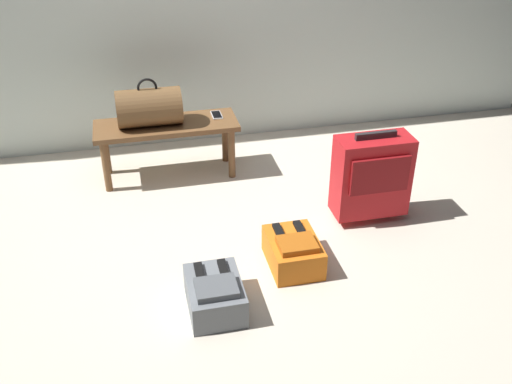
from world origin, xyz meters
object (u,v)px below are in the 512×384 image
(bench, at_px, (167,132))
(backpack_orange, at_px, (293,251))
(cell_phone, at_px, (217,115))
(backpack_grey, at_px, (215,294))
(duffel_bag_brown, at_px, (149,107))
(suitcase_upright_red, at_px, (372,175))

(bench, height_order, backpack_orange, bench)
(cell_phone, height_order, backpack_grey, cell_phone)
(bench, relative_size, backpack_grey, 2.63)
(duffel_bag_brown, bearing_deg, cell_phone, 6.58)
(suitcase_upright_red, bearing_deg, backpack_orange, -148.77)
(duffel_bag_brown, distance_m, backpack_orange, 1.48)
(duffel_bag_brown, relative_size, backpack_orange, 1.16)
(backpack_grey, bearing_deg, backpack_orange, 28.04)
(bench, relative_size, suitcase_upright_red, 1.65)
(backpack_orange, bearing_deg, duffel_bag_brown, 119.17)
(cell_phone, bearing_deg, backpack_grey, -100.44)
(backpack_grey, bearing_deg, duffel_bag_brown, 97.18)
(duffel_bag_brown, height_order, backpack_orange, duffel_bag_brown)
(bench, xyz_separation_m, backpack_orange, (0.58, -1.23, -0.25))
(backpack_orange, bearing_deg, suitcase_upright_red, 31.23)
(bench, distance_m, suitcase_upright_red, 1.47)
(suitcase_upright_red, relative_size, backpack_orange, 1.60)
(backpack_orange, bearing_deg, backpack_grey, -151.96)
(backpack_grey, bearing_deg, suitcase_upright_red, 29.82)
(suitcase_upright_red, height_order, backpack_orange, suitcase_upright_red)
(backpack_grey, bearing_deg, cell_phone, 79.56)
(duffel_bag_brown, relative_size, suitcase_upright_red, 0.72)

